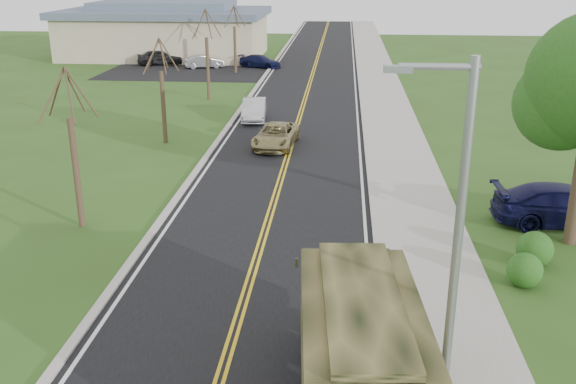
# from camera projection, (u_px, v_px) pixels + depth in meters

# --- Properties ---
(road) EXTENTS (8.00, 120.00, 0.01)m
(road) POSITION_uv_depth(u_px,v_px,m) (309.00, 86.00, 52.01)
(road) COLOR black
(road) RESTS_ON ground
(curb_right) EXTENTS (0.30, 120.00, 0.12)m
(curb_right) POSITION_uv_depth(u_px,v_px,m) (360.00, 86.00, 51.66)
(curb_right) COLOR #9E998E
(curb_right) RESTS_ON ground
(sidewalk_right) EXTENTS (3.20, 120.00, 0.10)m
(sidewalk_right) POSITION_uv_depth(u_px,v_px,m) (382.00, 86.00, 51.52)
(sidewalk_right) COLOR #9E998E
(sidewalk_right) RESTS_ON ground
(curb_left) EXTENTS (0.30, 120.00, 0.10)m
(curb_left) POSITION_uv_depth(u_px,v_px,m) (258.00, 85.00, 52.33)
(curb_left) COLOR #9E998E
(curb_left) RESTS_ON ground
(street_light) EXTENTS (1.65, 0.22, 8.00)m
(street_light) POSITION_uv_depth(u_px,v_px,m) (452.00, 246.00, 12.15)
(street_light) COLOR gray
(street_light) RESTS_ON ground
(bare_tree_a) EXTENTS (1.93, 2.26, 6.08)m
(bare_tree_a) POSITION_uv_depth(u_px,v_px,m) (75.00, 160.00, 23.56)
(bare_tree_a) COLOR #38281C
(bare_tree_a) RESTS_ON ground
(bare_tree_b) EXTENTS (1.83, 2.14, 5.73)m
(bare_tree_b) POSITION_uv_depth(u_px,v_px,m) (163.00, 99.00, 34.86)
(bare_tree_b) COLOR #38281C
(bare_tree_b) RESTS_ON ground
(bare_tree_c) EXTENTS (2.04, 2.39, 6.42)m
(bare_tree_c) POSITION_uv_depth(u_px,v_px,m) (207.00, 61.00, 46.01)
(bare_tree_c) COLOR #38281C
(bare_tree_c) RESTS_ON ground
(bare_tree_d) EXTENTS (1.88, 2.20, 5.91)m
(bare_tree_d) POSITION_uv_depth(u_px,v_px,m) (235.00, 44.00, 57.34)
(bare_tree_d) COLOR #38281C
(bare_tree_d) RESTS_ON ground
(commercial_building) EXTENTS (25.50, 21.50, 5.65)m
(commercial_building) POSITION_uv_depth(u_px,v_px,m) (166.00, 30.00, 67.36)
(commercial_building) COLOR tan
(commercial_building) RESTS_ON ground
(military_truck) EXTENTS (2.82, 6.86, 3.34)m
(military_truck) POSITION_uv_depth(u_px,v_px,m) (357.00, 342.00, 13.59)
(military_truck) COLOR black
(military_truck) RESTS_ON ground
(suv_champagne) EXTENTS (2.45, 4.60, 1.23)m
(suv_champagne) POSITION_uv_depth(u_px,v_px,m) (276.00, 135.00, 34.78)
(suv_champagne) COLOR #958754
(suv_champagne) RESTS_ON ground
(sedan_silver) EXTENTS (1.78, 4.19, 1.35)m
(sedan_silver) POSITION_uv_depth(u_px,v_px,m) (254.00, 110.00, 40.62)
(sedan_silver) COLOR #B8B8BD
(sedan_silver) RESTS_ON ground
(pickup_navy) EXTENTS (5.38, 2.32, 1.54)m
(pickup_navy) POSITION_uv_depth(u_px,v_px,m) (564.00, 205.00, 24.37)
(pickup_navy) COLOR black
(pickup_navy) RESTS_ON ground
(lot_car_dark) EXTENTS (4.70, 2.99, 1.49)m
(lot_car_dark) POSITION_uv_depth(u_px,v_px,m) (160.00, 57.00, 62.35)
(lot_car_dark) COLOR black
(lot_car_dark) RESTS_ON ground
(lot_car_silver) EXTENTS (3.91, 2.47, 1.22)m
(lot_car_silver) POSITION_uv_depth(u_px,v_px,m) (204.00, 62.00, 60.58)
(lot_car_silver) COLOR #9E9EA3
(lot_car_silver) RESTS_ON ground
(lot_car_navy) EXTENTS (4.38, 2.94, 1.18)m
(lot_car_navy) POSITION_uv_depth(u_px,v_px,m) (260.00, 61.00, 60.83)
(lot_car_navy) COLOR black
(lot_car_navy) RESTS_ON ground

